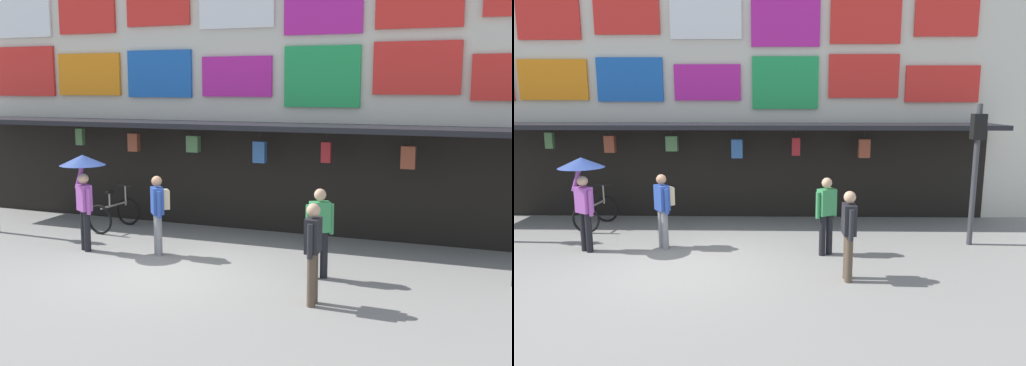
% 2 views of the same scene
% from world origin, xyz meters
% --- Properties ---
extents(ground_plane, '(80.00, 80.00, 0.00)m').
position_xyz_m(ground_plane, '(0.00, 0.00, 0.00)').
color(ground_plane, gray).
extents(shopfront, '(18.00, 2.60, 8.00)m').
position_xyz_m(shopfront, '(-0.00, 4.57, 3.96)').
color(shopfront, beige).
rests_on(shopfront, ground).
extents(traffic_light_far, '(0.28, 0.33, 3.20)m').
position_xyz_m(traffic_light_far, '(6.34, 1.53, 2.14)').
color(traffic_light_far, '#38383D').
rests_on(traffic_light_far, ground).
extents(bicycle_parked, '(0.81, 1.22, 1.05)m').
position_xyz_m(bicycle_parked, '(-2.80, 2.77, 0.39)').
color(bicycle_parked, black).
rests_on(bicycle_parked, ground).
extents(pedestrian_in_blue, '(0.47, 0.37, 1.68)m').
position_xyz_m(pedestrian_in_blue, '(2.96, 0.75, 0.95)').
color(pedestrian_in_blue, black).
rests_on(pedestrian_in_blue, ground).
extents(pedestrian_in_red, '(0.23, 0.53, 1.68)m').
position_xyz_m(pedestrian_in_red, '(3.22, -0.65, 0.95)').
color(pedestrian_in_red, brown).
rests_on(pedestrian_in_red, ground).
extents(pedestrian_in_yellow, '(0.47, 0.47, 1.68)m').
position_xyz_m(pedestrian_in_yellow, '(-0.61, 1.13, 0.98)').
color(pedestrian_in_yellow, gray).
rests_on(pedestrian_in_yellow, ground).
extents(pedestrian_with_umbrella, '(0.96, 0.96, 2.08)m').
position_xyz_m(pedestrian_with_umbrella, '(-2.26, 0.86, 1.64)').
color(pedestrian_with_umbrella, black).
rests_on(pedestrian_with_umbrella, ground).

